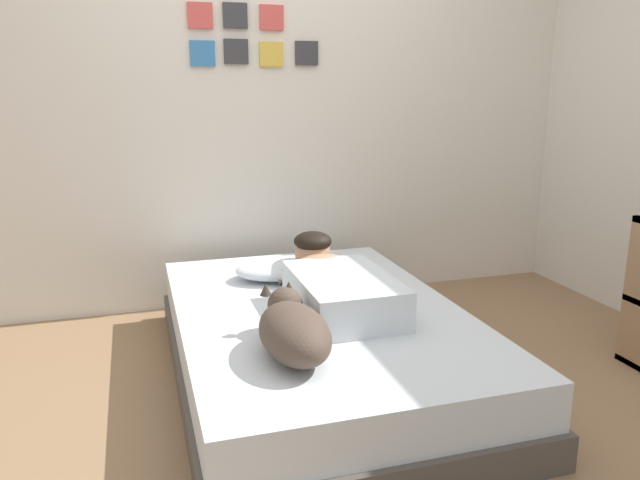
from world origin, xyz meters
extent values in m
plane|color=#8C6B4C|center=(0.00, 0.00, 0.00)|extent=(12.34, 12.34, 0.00)
cube|color=silver|center=(0.00, 1.43, 1.25)|extent=(4.17, 0.10, 2.50)
cube|color=#3372B2|center=(-0.31, 1.37, 1.54)|extent=(0.14, 0.02, 0.14)
cube|color=#333338|center=(-0.11, 1.37, 1.55)|extent=(0.14, 0.02, 0.14)
cube|color=gold|center=(0.10, 1.37, 1.54)|extent=(0.14, 0.02, 0.14)
cube|color=#333338|center=(0.32, 1.37, 1.55)|extent=(0.14, 0.02, 0.14)
cube|color=#CC4C47|center=(-0.31, 1.37, 1.75)|extent=(0.14, 0.02, 0.14)
cube|color=#333338|center=(-0.11, 1.37, 1.75)|extent=(0.14, 0.02, 0.14)
cube|color=#CC4C47|center=(0.11, 1.37, 1.75)|extent=(0.14, 0.02, 0.14)
cube|color=#4C4742|center=(0.05, 0.22, 0.07)|extent=(1.33, 2.02, 0.15)
cube|color=silver|center=(0.05, 0.22, 0.25)|extent=(1.29, 1.96, 0.20)
ellipsoid|color=silver|center=(0.00, 0.72, 0.40)|extent=(0.52, 0.32, 0.11)
cube|color=silver|center=(0.14, 0.13, 0.44)|extent=(0.42, 0.64, 0.18)
ellipsoid|color=tan|center=(0.14, 0.47, 0.46)|extent=(0.32, 0.20, 0.16)
sphere|color=tan|center=(0.14, 0.63, 0.50)|extent=(0.19, 0.19, 0.19)
ellipsoid|color=black|center=(0.14, 0.63, 0.57)|extent=(0.20, 0.20, 0.10)
cylinder|color=tan|center=(0.04, 0.61, 0.43)|extent=(0.23, 0.07, 0.14)
cylinder|color=tan|center=(0.24, 0.61, 0.43)|extent=(0.23, 0.07, 0.14)
ellipsoid|color=#4C3D33|center=(-0.20, -0.27, 0.45)|extent=(0.26, 0.48, 0.20)
sphere|color=#4C3D33|center=(-0.17, -0.01, 0.47)|extent=(0.15, 0.15, 0.15)
cone|color=#3D3028|center=(-0.25, 0.01, 0.54)|extent=(0.05, 0.05, 0.05)
cone|color=#3D3028|center=(-0.15, 0.01, 0.54)|extent=(0.05, 0.05, 0.05)
cylinder|color=teal|center=(0.26, 0.53, 0.38)|extent=(0.09, 0.09, 0.07)
torus|color=teal|center=(0.32, 0.53, 0.38)|extent=(0.05, 0.01, 0.05)
cube|color=black|center=(0.30, 0.19, 0.35)|extent=(0.07, 0.14, 0.01)
camera|label=1|loc=(-0.74, -2.39, 1.36)|focal=34.58mm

